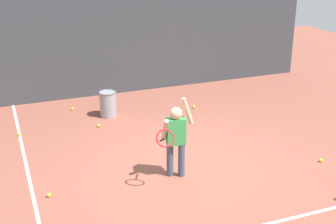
% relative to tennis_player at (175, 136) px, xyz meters
% --- Properties ---
extents(ground_plane, '(20.00, 20.00, 0.00)m').
position_rel_tennis_player_xyz_m(ground_plane, '(0.30, 0.25, -0.73)').
color(ground_plane, brown).
extents(court_line_sideline, '(0.05, 9.00, 0.00)m').
position_rel_tennis_player_xyz_m(court_line_sideline, '(-2.27, 1.25, -0.72)').
color(court_line_sideline, white).
rests_on(court_line_sideline, ground).
extents(back_fence_windscreen, '(10.14, 0.08, 3.85)m').
position_rel_tennis_player_xyz_m(back_fence_windscreen, '(0.30, 4.51, 1.20)').
color(back_fence_windscreen, '#383D42').
rests_on(back_fence_windscreen, ground).
extents(fence_post_1, '(0.09, 0.09, 4.00)m').
position_rel_tennis_player_xyz_m(fence_post_1, '(-2.16, 4.57, 1.27)').
color(fence_post_1, slate).
rests_on(fence_post_1, ground).
extents(fence_post_2, '(0.09, 0.09, 4.00)m').
position_rel_tennis_player_xyz_m(fence_post_2, '(0.30, 4.57, 1.27)').
color(fence_post_2, slate).
rests_on(fence_post_2, ground).
extents(fence_post_3, '(0.09, 0.09, 4.00)m').
position_rel_tennis_player_xyz_m(fence_post_3, '(2.76, 4.57, 1.27)').
color(fence_post_3, slate).
rests_on(fence_post_3, ground).
extents(fence_post_4, '(0.09, 0.09, 4.00)m').
position_rel_tennis_player_xyz_m(fence_post_4, '(5.22, 4.57, 1.27)').
color(fence_post_4, slate).
rests_on(fence_post_4, ground).
extents(tennis_player, '(0.77, 0.57, 1.35)m').
position_rel_tennis_player_xyz_m(tennis_player, '(0.00, 0.00, 0.00)').
color(tennis_player, '#3F4C59').
rests_on(tennis_player, ground).
extents(ball_hopper, '(0.38, 0.38, 0.56)m').
position_rel_tennis_player_xyz_m(ball_hopper, '(-0.36, 3.03, -0.44)').
color(ball_hopper, gray).
rests_on(ball_hopper, ground).
extents(tennis_ball_1, '(0.07, 0.07, 0.07)m').
position_rel_tennis_player_xyz_m(tennis_ball_1, '(-0.70, 2.50, -0.69)').
color(tennis_ball_1, '#CCE033').
rests_on(tennis_ball_1, ground).
extents(tennis_ball_2, '(0.07, 0.07, 0.07)m').
position_rel_tennis_player_xyz_m(tennis_ball_2, '(2.58, -0.46, -0.69)').
color(tennis_ball_2, '#CCE033').
rests_on(tennis_ball_2, ground).
extents(tennis_ball_3, '(0.07, 0.07, 0.07)m').
position_rel_tennis_player_xyz_m(tennis_ball_3, '(1.59, 2.80, -0.69)').
color(tennis_ball_3, '#CCE033').
rests_on(tennis_ball_3, ground).
extents(tennis_ball_4, '(0.07, 0.07, 0.07)m').
position_rel_tennis_player_xyz_m(tennis_ball_4, '(-2.26, 2.60, -0.69)').
color(tennis_ball_4, '#CCE033').
rests_on(tennis_ball_4, ground).
extents(tennis_ball_5, '(0.07, 0.07, 0.07)m').
position_rel_tennis_player_xyz_m(tennis_ball_5, '(-2.04, 0.09, -0.69)').
color(tennis_ball_5, '#CCE033').
rests_on(tennis_ball_5, ground).
extents(tennis_ball_8, '(0.07, 0.07, 0.07)m').
position_rel_tennis_player_xyz_m(tennis_ball_8, '(-1.03, 3.67, -0.69)').
color(tennis_ball_8, '#CCE033').
rests_on(tennis_ball_8, ground).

